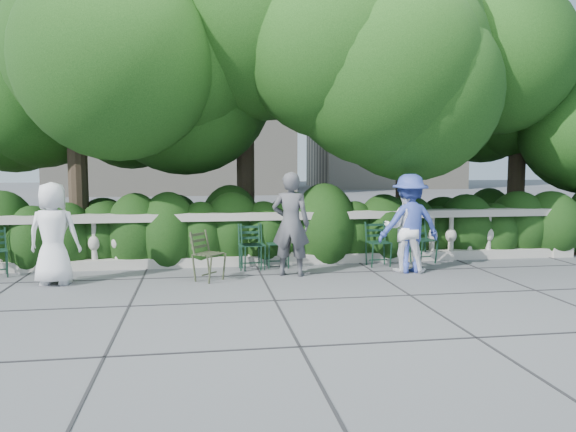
{
  "coord_description": "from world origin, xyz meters",
  "views": [
    {
      "loc": [
        -1.52,
        -8.69,
        1.97
      ],
      "look_at": [
        0.0,
        1.0,
        1.0
      ],
      "focal_mm": 35.0,
      "sensor_mm": 36.0,
      "label": 1
    }
  ],
  "objects": [
    {
      "name": "ground",
      "position": [
        0.0,
        0.0,
        0.0
      ],
      "size": [
        90.0,
        90.0,
        0.0
      ],
      "primitive_type": "plane",
      "color": "#4C4D53",
      "rests_on": "ground"
    },
    {
      "name": "person_woman_grey",
      "position": [
        0.0,
        0.7,
        0.89
      ],
      "size": [
        0.75,
        0.61,
        1.78
      ],
      "primitive_type": "imported",
      "rotation": [
        0.0,
        0.0,
        2.82
      ],
      "color": "#47474D",
      "rests_on": "ground"
    },
    {
      "name": "chair_c",
      "position": [
        -0.64,
        1.2,
        0.0
      ],
      "size": [
        0.45,
        0.49,
        0.84
      ],
      "primitive_type": null,
      "rotation": [
        0.0,
        0.0,
        0.02
      ],
      "color": "black",
      "rests_on": "ground"
    },
    {
      "name": "chair_b",
      "position": [
        -0.57,
        1.2,
        0.0
      ],
      "size": [
        0.48,
        0.52,
        0.84
      ],
      "primitive_type": null,
      "rotation": [
        0.0,
        0.0,
        0.09
      ],
      "color": "black",
      "rests_on": "ground"
    },
    {
      "name": "shrub_hedge",
      "position": [
        0.0,
        3.0,
        0.0
      ],
      "size": [
        15.0,
        2.6,
        1.7
      ],
      "primitive_type": null,
      "color": "black",
      "rests_on": "ground"
    },
    {
      "name": "tree_canopy",
      "position": [
        0.69,
        3.19,
        3.96
      ],
      "size": [
        15.04,
        6.52,
        6.78
      ],
      "color": "#3F3023",
      "rests_on": "ground"
    },
    {
      "name": "chair_e",
      "position": [
        2.76,
        1.34,
        0.0
      ],
      "size": [
        0.56,
        0.58,
        0.84
      ],
      "primitive_type": null,
      "rotation": [
        0.0,
        0.0,
        0.28
      ],
      "color": "black",
      "rests_on": "ground"
    },
    {
      "name": "chair_weathered",
      "position": [
        -1.28,
        0.39,
        0.0
      ],
      "size": [
        0.65,
        0.65,
        0.84
      ],
      "primitive_type": null,
      "rotation": [
        0.0,
        0.0,
        0.86
      ],
      "color": "black",
      "rests_on": "ground"
    },
    {
      "name": "person_businessman",
      "position": [
        -3.83,
        0.59,
        0.82
      ],
      "size": [
        0.86,
        0.62,
        1.64
      ],
      "primitive_type": "imported",
      "rotation": [
        0.0,
        0.0,
        3.0
      ],
      "color": "white",
      "rests_on": "ground"
    },
    {
      "name": "balustrade",
      "position": [
        0.0,
        1.8,
        0.49
      ],
      "size": [
        12.0,
        0.44,
        1.0
      ],
      "color": "#9E998E",
      "rests_on": "ground"
    },
    {
      "name": "chair_f",
      "position": [
        1.77,
        1.16,
        0.0
      ],
      "size": [
        0.46,
        0.5,
        0.84
      ],
      "primitive_type": null,
      "rotation": [
        0.0,
        0.0,
        0.05
      ],
      "color": "black",
      "rests_on": "ground"
    },
    {
      "name": "chair_d",
      "position": [
        -0.12,
        1.32,
        0.0
      ],
      "size": [
        0.44,
        0.48,
        0.84
      ],
      "primitive_type": null,
      "rotation": [
        0.0,
        0.0,
        -0.0
      ],
      "color": "black",
      "rests_on": "ground"
    },
    {
      "name": "person_older_blue",
      "position": [
        2.12,
        0.67,
        0.87
      ],
      "size": [
        1.18,
        0.75,
        1.74
      ],
      "primitive_type": "imported",
      "rotation": [
        0.0,
        0.0,
        3.24
      ],
      "color": "#3548A1",
      "rests_on": "ground"
    },
    {
      "name": "person_casual_man",
      "position": [
        2.06,
        0.73,
        0.78
      ],
      "size": [
        0.9,
        0.79,
        1.55
      ],
      "primitive_type": "imported",
      "rotation": [
        0.0,
        0.0,
        2.83
      ],
      "color": "white",
      "rests_on": "ground"
    }
  ]
}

